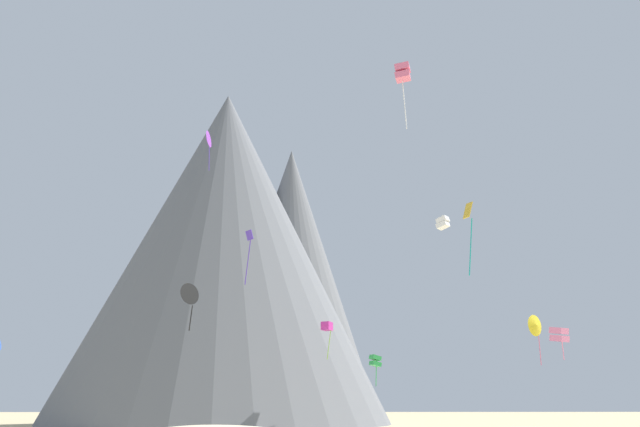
# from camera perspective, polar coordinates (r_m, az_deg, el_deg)

# --- Properties ---
(rock_massif) EXTENTS (57.16, 56.15, 51.98)m
(rock_massif) POSITION_cam_1_polar(r_m,az_deg,el_deg) (114.05, -6.62, -4.20)
(rock_massif) COLOR slate
(rock_massif) RESTS_ON ground_plane
(kite_yellow_low) EXTENTS (1.98, 1.59, 5.07)m
(kite_yellow_low) POSITION_cam_1_polar(r_m,az_deg,el_deg) (77.78, 16.52, -8.41)
(kite_yellow_low) COLOR yellow
(kite_black_low) EXTENTS (1.54, 1.49, 3.51)m
(kite_black_low) POSITION_cam_1_polar(r_m,az_deg,el_deg) (54.94, -10.21, -6.26)
(kite_black_low) COLOR black
(kite_white_mid) EXTENTS (1.33, 1.31, 1.11)m
(kite_white_mid) POSITION_cam_1_polar(r_m,az_deg,el_deg) (62.84, 9.57, -0.72)
(kite_white_mid) COLOR white
(kite_rainbow_high) EXTENTS (1.44, 1.40, 5.51)m
(kite_rainbow_high) POSITION_cam_1_polar(r_m,az_deg,el_deg) (59.25, 6.48, 10.85)
(kite_rainbow_high) COLOR #E5668C
(kite_violet_high) EXTENTS (0.85, 1.95, 4.51)m
(kite_violet_high) POSITION_cam_1_polar(r_m,az_deg,el_deg) (80.77, -8.78, 5.74)
(kite_violet_high) COLOR purple
(kite_gold_mid) EXTENTS (0.70, 0.84, 5.42)m
(kite_gold_mid) POSITION_cam_1_polar(r_m,az_deg,el_deg) (54.24, 11.55, -0.67)
(kite_gold_mid) COLOR gold
(kite_green_low) EXTENTS (1.37, 1.33, 3.26)m
(kite_green_low) POSITION_cam_1_polar(r_m,az_deg,el_deg) (78.69, 4.35, -11.42)
(kite_green_low) COLOR green
(kite_pink_low) EXTENTS (1.79, 1.81, 2.98)m
(kite_pink_low) POSITION_cam_1_polar(r_m,az_deg,el_deg) (70.48, 18.19, -8.99)
(kite_pink_low) COLOR pink
(kite_magenta_low) EXTENTS (1.56, 1.57, 4.57)m
(kite_magenta_low) POSITION_cam_1_polar(r_m,az_deg,el_deg) (90.90, 0.54, -8.82)
(kite_magenta_low) COLOR #D1339E
(kite_indigo_mid) EXTENTS (0.77, 0.62, 4.84)m
(kite_indigo_mid) POSITION_cam_1_polar(r_m,az_deg,el_deg) (64.06, -5.59, -2.62)
(kite_indigo_mid) COLOR #5138B2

